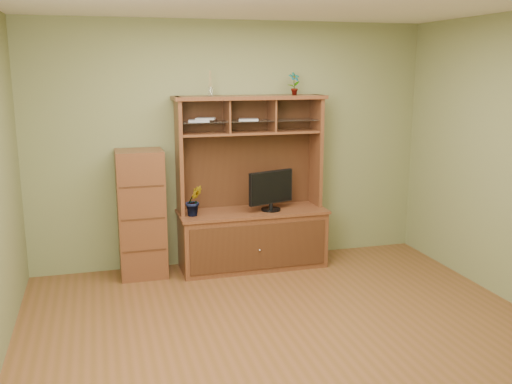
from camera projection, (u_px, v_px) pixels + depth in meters
name	position (u px, v px, depth m)	size (l,w,h in m)	color
room	(291.00, 176.00, 4.51)	(4.54, 4.04, 2.74)	brown
media_hutch	(252.00, 221.00, 6.35)	(1.66, 0.61, 1.90)	#4B2615
monitor	(271.00, 190.00, 6.25)	(0.54, 0.23, 0.44)	black
orchid_plant	(194.00, 201.00, 6.04)	(0.18, 0.15, 0.33)	#25531C
top_plant	(294.00, 84.00, 6.24)	(0.13, 0.09, 0.25)	#336925
reed_diffuser	(210.00, 86.00, 5.99)	(0.05, 0.05, 0.27)	silver
magazines	(217.00, 120.00, 6.09)	(0.79, 0.21, 0.04)	#9E9EA3
side_cabinet	(141.00, 214.00, 6.03)	(0.49, 0.44, 1.36)	#4B2615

